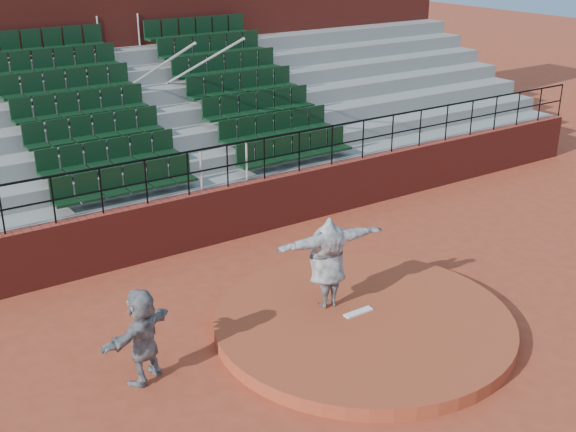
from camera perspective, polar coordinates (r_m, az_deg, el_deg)
name	(u,v)px	position (r m, az deg, el deg)	size (l,w,h in m)	color
ground	(363,328)	(13.56, 5.95, -8.80)	(90.00, 90.00, 0.00)	#A23D24
pitchers_mound	(363,322)	(13.50, 5.97, -8.35)	(5.50, 5.50, 0.25)	#A34024
pitching_rubber	(358,312)	(13.53, 5.59, -7.58)	(0.60, 0.15, 0.03)	white
boundary_wall	(229,213)	(17.00, -4.69, 0.28)	(24.00, 0.30, 1.30)	maroon
wall_railing	(227,156)	(16.54, -4.83, 4.72)	(24.04, 0.05, 1.03)	black
seating_deck	(162,144)	(19.85, -9.96, 5.64)	(24.00, 5.97, 4.63)	gray
press_box_facade	(102,46)	(23.01, -14.49, 12.89)	(24.00, 3.00, 7.10)	maroon
pitcher	(328,262)	(13.36, 3.14, -3.66)	(2.19, 0.60, 1.79)	black
fielder	(143,335)	(11.93, -11.42, -9.24)	(1.52, 0.48, 1.63)	black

